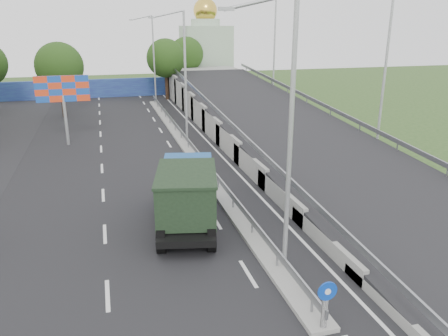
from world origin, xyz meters
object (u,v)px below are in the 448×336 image
object	(u,v)px
sign_bollard	(325,305)
billboard	(63,93)
lamp_post_mid	(183,71)
dump_truck	(187,193)
lamp_post_near	(286,126)
church	(206,51)
lamp_post_far	(152,54)

from	to	relation	value
sign_bollard	billboard	distance (m)	27.53
lamp_post_mid	dump_truck	distance (m)	15.77
lamp_post_near	dump_truck	world-z (taller)	lamp_post_near
lamp_post_mid	church	bearing A→B (deg)	73.78
lamp_post_far	billboard	distance (m)	20.24
sign_bollard	church	bearing A→B (deg)	80.19
lamp_post_near	church	bearing A→B (deg)	79.62
lamp_post_mid	dump_truck	size ratio (longest dim) A/B	1.41
church	dump_truck	bearing A→B (deg)	-104.40
dump_truck	church	bearing A→B (deg)	87.90
sign_bollard	lamp_post_far	distance (m)	44.08
lamp_post_mid	lamp_post_far	bearing A→B (deg)	90.00
lamp_post_near	dump_truck	distance (m)	7.05
lamp_post_near	billboard	xyz separation A→B (m)	(-9.11, 22.00, -1.62)
lamp_post_far	billboard	world-z (taller)	lamp_post_far
sign_bollard	lamp_post_far	xyz separation A→B (m)	(0.11, 43.83, 4.77)
billboard	church	bearing A→B (deg)	59.30
sign_bollard	dump_truck	xyz separation A→B (m)	(-2.58, 8.85, 0.62)
lamp_post_near	billboard	bearing A→B (deg)	112.49
lamp_post_near	lamp_post_far	size ratio (longest dim) A/B	1.00
lamp_post_far	church	bearing A→B (deg)	54.76
lamp_post_far	church	size ratio (longest dim) A/B	0.73
lamp_post_near	church	xyz separation A→B (m)	(9.89, 54.00, -0.50)
sign_bollard	dump_truck	bearing A→B (deg)	106.23
church	lamp_post_near	bearing A→B (deg)	-100.38
lamp_post_far	dump_truck	xyz separation A→B (m)	(-2.69, -34.98, -4.15)
church	billboard	distance (m)	37.23
lamp_post_near	lamp_post_mid	size ratio (longest dim) A/B	1.00
billboard	dump_truck	size ratio (longest dim) A/B	0.77
billboard	dump_truck	world-z (taller)	billboard
lamp_post_mid	church	world-z (taller)	church
billboard	dump_truck	bearing A→B (deg)	-69.27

